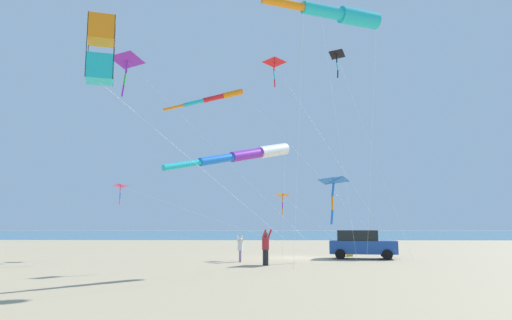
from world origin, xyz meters
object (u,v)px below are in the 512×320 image
(parked_car, at_px, (361,244))
(kite_windsock_teal_far_right, at_px, (249,154))
(cooler_box, at_px, (349,253))
(person_adult_flyer, at_px, (266,245))
(kite_windsock_purple_drifting, at_px, (340,14))
(kite_delta_striped_overhead, at_px, (337,56))
(kite_delta_red_high_left, at_px, (127,61))
(kite_box_long_streamer_left, at_px, (101,50))
(kite_delta_long_streamer_right, at_px, (275,63))
(person_child_green_jacket, at_px, (240,247))
(kite_windsock_rainbow_low_near, at_px, (215,98))
(kite_delta_orange_high_right, at_px, (122,186))
(kite_delta_checkered_midright, at_px, (333,181))
(kite_delta_blue_topmost, at_px, (283,195))

(parked_car, bearing_deg, kite_windsock_teal_far_right, 146.59)
(cooler_box, bearing_deg, kite_windsock_teal_far_right, 153.58)
(person_adult_flyer, distance_m, kite_windsock_purple_drifting, 12.53)
(kite_windsock_purple_drifting, relative_size, kite_delta_striped_overhead, 0.93)
(kite_windsock_teal_far_right, xyz_separation_m, kite_delta_red_high_left, (13.29, 10.10, 9.42))
(kite_windsock_purple_drifting, distance_m, kite_box_long_streamer_left, 12.04)
(kite_delta_long_streamer_right, bearing_deg, person_child_green_jacket, 160.65)
(kite_windsock_rainbow_low_near, relative_size, kite_delta_red_high_left, 1.03)
(person_child_green_jacket, relative_size, kite_windsock_purple_drifting, 0.12)
(person_adult_flyer, height_order, kite_delta_orange_high_right, kite_delta_orange_high_right)
(kite_delta_striped_overhead, xyz_separation_m, kite_delta_red_high_left, (5.11, 15.37, 1.68))
(kite_delta_checkered_midright, xyz_separation_m, kite_delta_long_streamer_right, (5.46, 3.56, 9.61))
(kite_windsock_teal_far_right, height_order, kite_delta_red_high_left, kite_delta_red_high_left)
(parked_car, height_order, kite_delta_checkered_midright, kite_delta_checkered_midright)
(parked_car, distance_m, cooler_box, 2.81)
(parked_car, bearing_deg, cooler_box, 7.85)
(kite_windsock_purple_drifting, distance_m, kite_windsock_rainbow_low_near, 16.04)
(person_child_green_jacket, height_order, kite_delta_red_high_left, kite_delta_red_high_left)
(person_child_green_jacket, distance_m, kite_delta_checkered_midright, 7.02)
(kite_delta_long_streamer_right, relative_size, kite_box_long_streamer_left, 1.17)
(person_adult_flyer, xyz_separation_m, person_child_green_jacket, (2.42, 1.55, -0.22))
(cooler_box, relative_size, kite_windsock_rainbow_low_near, 0.04)
(cooler_box, relative_size, kite_windsock_teal_far_right, 0.06)
(cooler_box, height_order, kite_delta_blue_topmost, kite_delta_blue_topmost)
(kite_box_long_streamer_left, bearing_deg, kite_windsock_rainbow_low_near, -2.92)
(person_adult_flyer, bearing_deg, kite_delta_checkered_midright, -53.51)
(parked_car, height_order, kite_delta_blue_topmost, kite_delta_blue_topmost)
(person_adult_flyer, height_order, kite_delta_long_streamer_right, kite_delta_long_streamer_right)
(kite_delta_blue_topmost, bearing_deg, kite_box_long_streamer_left, 160.43)
(parked_car, relative_size, kite_box_long_streamer_left, 0.36)
(kite_windsock_teal_far_right, xyz_separation_m, kite_box_long_streamer_left, (-6.90, 4.42, 2.35))
(person_child_green_jacket, bearing_deg, kite_windsock_rainbow_low_near, 19.67)
(kite_delta_striped_overhead, bearing_deg, parked_car, -35.53)
(parked_car, distance_m, kite_windsock_teal_far_right, 13.30)
(kite_delta_checkered_midright, bearing_deg, cooler_box, -18.05)
(kite_windsock_rainbow_low_near, relative_size, kite_delta_striped_overhead, 1.23)
(person_adult_flyer, height_order, kite_delta_blue_topmost, kite_delta_blue_topmost)
(parked_car, relative_size, kite_delta_checkered_midright, 0.50)
(cooler_box, height_order, kite_windsock_rainbow_low_near, kite_windsock_rainbow_low_near)
(kite_windsock_rainbow_low_near, height_order, kite_box_long_streamer_left, kite_windsock_rainbow_low_near)
(person_adult_flyer, xyz_separation_m, kite_delta_long_streamer_right, (8.53, -0.60, 13.43))
(kite_windsock_teal_far_right, relative_size, kite_delta_long_streamer_right, 0.70)
(kite_windsock_purple_drifting, xyz_separation_m, kite_windsock_teal_far_right, (-0.12, 4.31, -6.75))
(cooler_box, bearing_deg, kite_windsock_purple_drifting, 170.29)
(kite_delta_checkered_midright, bearing_deg, parked_car, -39.21)
(kite_delta_striped_overhead, distance_m, kite_delta_red_high_left, 16.29)
(person_adult_flyer, bearing_deg, kite_box_long_streamer_left, 156.54)
(cooler_box, height_order, kite_windsock_teal_far_right, kite_windsock_teal_far_right)
(kite_delta_checkered_midright, xyz_separation_m, kite_delta_blue_topmost, (2.60, 3.06, -0.72))
(kite_delta_striped_overhead, relative_size, kite_delta_long_streamer_right, 0.90)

